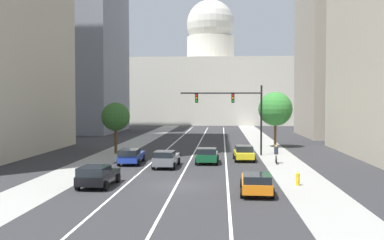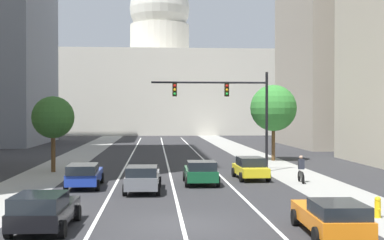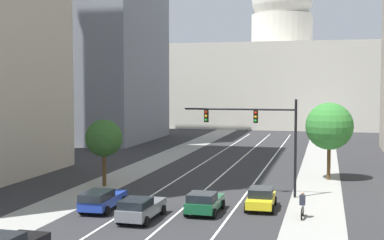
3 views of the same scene
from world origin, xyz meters
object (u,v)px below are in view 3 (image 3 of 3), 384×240
street_tree_near_left (104,138)px  street_tree_far_right (329,126)px  traffic_signal_mast (260,128)px  car_gray (141,208)px  car_green (204,202)px  car_blue (102,199)px  capitol_building (281,77)px  car_yellow (261,198)px  cyclist (302,205)px

street_tree_near_left → street_tree_far_right: street_tree_far_right is taller
traffic_signal_mast → street_tree_near_left: 13.30m
car_gray → car_green: car_gray is taller
car_blue → street_tree_far_right: bearing=-44.4°
car_green → traffic_signal_mast: 8.46m
traffic_signal_mast → street_tree_far_right: (5.13, 8.59, -0.38)m
capitol_building → street_tree_far_right: bearing=-81.6°
traffic_signal_mast → street_tree_far_right: 10.01m
car_yellow → car_blue: bearing=104.8°
car_blue → car_yellow: car_yellow is taller
capitol_building → traffic_signal_mast: bearing=-86.4°
capitol_building → car_gray: (-1.75, -83.77, -9.33)m
street_tree_far_right → cyclist: bearing=-96.3°
street_tree_near_left → car_green: bearing=-35.7°
car_blue → car_green: size_ratio=1.19×
traffic_signal_mast → capitol_building: bearing=93.6°
car_green → street_tree_far_right: bearing=-27.1°
car_yellow → traffic_signal_mast: size_ratio=0.47×
car_gray → traffic_signal_mast: 12.16m
car_gray → car_blue: (-3.47, 1.90, -0.01)m
capitol_building → traffic_signal_mast: capitol_building is taller
car_gray → car_green: size_ratio=1.13×
car_yellow → street_tree_far_right: 14.34m
car_gray → street_tree_far_right: 21.70m
car_gray → car_green: 4.45m
car_yellow → car_green: bearing=120.7°
car_green → street_tree_far_right: (8.01, 15.20, 4.05)m
car_gray → cyclist: (9.85, 3.08, 0.07)m
car_blue → car_yellow: size_ratio=1.20×
car_blue → traffic_signal_mast: traffic_signal_mast is taller
street_tree_near_left → cyclist: bearing=-23.1°
capitol_building → cyclist: 81.62m
car_gray → street_tree_far_right: (11.50, 17.96, 4.04)m
car_blue → car_green: bearing=-84.3°
street_tree_near_left → car_gray: bearing=-56.1°
car_blue → car_green: (6.96, 0.86, -0.01)m
traffic_signal_mast → car_green: bearing=-113.6°
car_gray → car_green: bearing=-50.0°
car_green → car_yellow: (3.49, 2.21, 0.00)m
car_blue → street_tree_near_left: bearing=20.8°
capitol_building → cyclist: capitol_building is taller
capitol_building → car_yellow: bearing=-86.2°
car_blue → street_tree_far_right: (14.97, 16.06, 4.04)m
capitol_building → traffic_signal_mast: size_ratio=6.04×
car_yellow → cyclist: size_ratio=2.36×
street_tree_near_left → car_yellow: bearing=-20.7°
car_yellow → street_tree_near_left: 15.14m
cyclist → street_tree_near_left: street_tree_near_left is taller
traffic_signal_mast → cyclist: bearing=-61.1°
capitol_building → traffic_signal_mast: 74.71m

